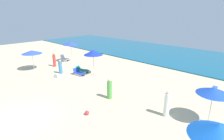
# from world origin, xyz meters

# --- Properties ---
(ground_plane) EXTENTS (60.00, 60.00, 0.00)m
(ground_plane) POSITION_xyz_m (0.00, 0.00, 0.00)
(ground_plane) COLOR beige
(ocean) EXTENTS (60.00, 14.00, 0.12)m
(ocean) POSITION_xyz_m (0.00, 23.00, 0.06)
(ocean) COLOR #165C7D
(ocean) RESTS_ON ground_plane
(umbrella_0) EXTENTS (2.13, 2.13, 2.42)m
(umbrella_0) POSITION_xyz_m (9.72, 3.72, 2.15)
(umbrella_0) COLOR silver
(umbrella_0) RESTS_ON ground_plane
(umbrella_1) EXTENTS (1.87, 1.87, 2.23)m
(umbrella_1) POSITION_xyz_m (8.45, 7.73, 2.03)
(umbrella_1) COLOR silver
(umbrella_1) RESTS_ON ground_plane
(umbrella_2) EXTENTS (2.17, 2.17, 2.27)m
(umbrella_2) POSITION_xyz_m (-9.21, 4.93, 2.08)
(umbrella_2) COLOR silver
(umbrella_2) RESTS_ON ground_plane
(umbrella_3) EXTENTS (1.95, 1.95, 2.67)m
(umbrella_3) POSITION_xyz_m (-2.97, 8.52, 2.41)
(umbrella_3) COLOR silver
(umbrella_3) RESTS_ON ground_plane
(lounge_chair_3_0) EXTENTS (1.52, 1.00, 0.65)m
(lounge_chair_3_0) POSITION_xyz_m (-4.63, 8.25, 0.25)
(lounge_chair_3_0) COLOR silver
(lounge_chair_3_0) RESTS_ON ground_plane
(lounge_chair_3_1) EXTENTS (1.39, 0.72, 0.68)m
(lounge_chair_3_1) POSITION_xyz_m (-4.06, 7.40, 0.25)
(lounge_chair_3_1) COLOR silver
(lounge_chair_3_1) RESTS_ON ground_plane
(umbrella_4) EXTENTS (2.00, 2.00, 2.67)m
(umbrella_4) POSITION_xyz_m (-9.10, 9.93, 2.46)
(umbrella_4) COLOR silver
(umbrella_4) RESTS_ON ground_plane
(lounge_chair_4_0) EXTENTS (1.35, 0.88, 0.81)m
(lounge_chair_4_0) POSITION_xyz_m (-10.21, 9.55, 0.30)
(lounge_chair_4_0) COLOR silver
(lounge_chair_4_0) RESTS_ON ground_plane
(beachgoer_0) EXTENTS (0.49, 0.49, 1.71)m
(beachgoer_0) POSITION_xyz_m (6.30, 6.58, 0.80)
(beachgoer_0) COLOR white
(beachgoer_0) RESTS_ON ground_plane
(beachgoer_1) EXTENTS (0.53, 0.53, 1.61)m
(beachgoer_1) POSITION_xyz_m (1.99, 5.85, 0.74)
(beachgoer_1) COLOR #51A44A
(beachgoer_1) RESTS_ON ground_plane
(beachgoer_2) EXTENTS (0.53, 0.53, 1.51)m
(beachgoer_2) POSITION_xyz_m (-5.89, 6.37, 0.70)
(beachgoer_2) COLOR #3E84BA
(beachgoer_2) RESTS_ON ground_plane
(beachgoer_3) EXTENTS (0.46, 0.46, 1.62)m
(beachgoer_3) POSITION_xyz_m (-8.80, 7.28, 0.76)
(beachgoer_3) COLOR #F73A3A
(beachgoer_3) RESTS_ON ground_plane
(cooler_box_0) EXTENTS (0.54, 0.44, 0.38)m
(cooler_box_0) POSITION_xyz_m (-5.05, 5.48, 0.19)
(cooler_box_0) COLOR silver
(cooler_box_0) RESTS_ON ground_plane
(beach_ball_1) EXTENTS (0.29, 0.29, 0.29)m
(beach_ball_1) POSITION_xyz_m (2.61, 3.18, 0.14)
(beach_ball_1) COLOR #DC3047
(beach_ball_1) RESTS_ON ground_plane
(cooler_box_2) EXTENTS (0.46, 0.60, 0.33)m
(cooler_box_2) POSITION_xyz_m (7.32, 12.99, 0.16)
(cooler_box_2) COLOR #345BA8
(cooler_box_2) RESTS_ON ground_plane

